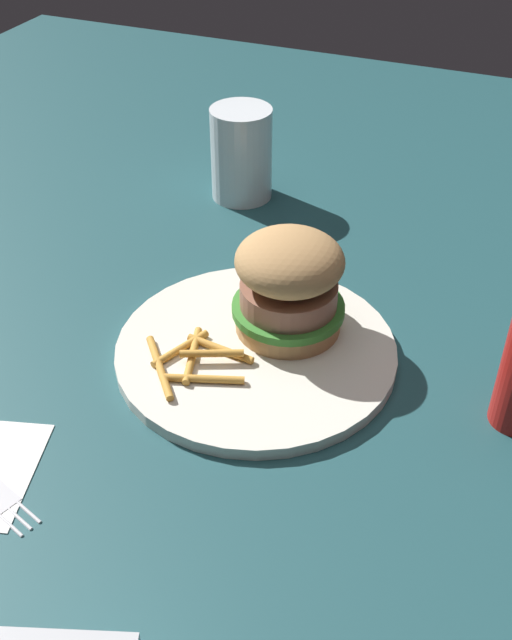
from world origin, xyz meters
The scene contains 5 objects.
ground_plane centered at (0.00, 0.00, 0.00)m, with size 1.60×1.60×0.00m, color #1E474C.
plate centered at (-0.02, 0.02, 0.01)m, with size 0.26×0.26×0.01m, color silver.
sandwich centered at (-0.03, -0.01, 0.06)m, with size 0.11×0.11×0.10m.
fries_pile centered at (0.03, 0.07, 0.02)m, with size 0.11×0.10×0.01m.
drink_glass centered at (0.12, -0.26, 0.05)m, with size 0.07×0.07×0.11m.
Camera 1 is at (-0.23, 0.53, 0.46)m, focal length 42.99 mm.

